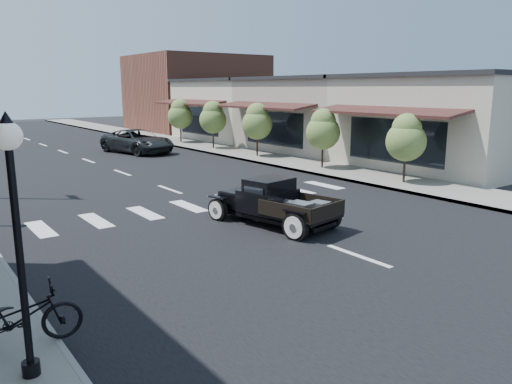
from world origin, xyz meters
TOP-DOWN VIEW (x-y plane):
  - ground at (0.00, 0.00)m, footprint 120.00×120.00m
  - road at (0.00, 15.00)m, footprint 14.00×80.00m
  - road_markings at (0.00, 10.00)m, footprint 12.00×60.00m
  - sidewalk_right at (8.50, 15.00)m, footprint 3.00×80.00m
  - storefront_near at (15.00, 4.00)m, footprint 10.00×9.00m
  - storefront_mid at (15.00, 13.00)m, footprint 10.00×9.00m
  - storefront_far at (15.00, 22.00)m, footprint 10.00×9.00m
  - far_building_right at (15.50, 32.00)m, footprint 11.00×10.00m
  - lamp_post_a at (-7.60, -4.00)m, footprint 0.36×0.36m
  - small_tree_a at (8.30, 2.07)m, footprint 1.64×1.64m
  - small_tree_b at (8.30, 6.95)m, footprint 1.67×1.67m
  - small_tree_c at (8.30, 12.37)m, footprint 1.75×1.75m
  - small_tree_d at (8.30, 17.22)m, footprint 1.76×1.76m
  - small_tree_e at (8.30, 21.73)m, footprint 1.78×1.78m
  - hotrod_pickup at (0.11, 0.43)m, footprint 2.71×4.42m
  - second_car at (3.66, 18.69)m, footprint 3.53×5.66m
  - motorcycle at (-7.55, -3.13)m, footprint 1.87×0.82m

SIDE VIEW (x-z plane):
  - ground at x=0.00m, z-range 0.00..0.00m
  - road_markings at x=0.00m, z-range -0.03..0.03m
  - road at x=0.00m, z-range 0.00..0.02m
  - sidewalk_right at x=8.50m, z-range 0.00..0.15m
  - motorcycle at x=-7.55m, z-range 0.15..1.10m
  - hotrod_pickup at x=0.11m, z-range 0.00..1.43m
  - second_car at x=3.66m, z-range 0.00..1.46m
  - small_tree_a at x=8.30m, z-range 0.15..2.89m
  - small_tree_b at x=8.30m, z-range 0.15..2.93m
  - small_tree_c at x=8.30m, z-range 0.15..3.07m
  - small_tree_d at x=8.30m, z-range 0.15..3.08m
  - small_tree_e at x=8.30m, z-range 0.15..3.12m
  - lamp_post_a at x=-7.60m, z-range 0.15..3.71m
  - storefront_near at x=15.00m, z-range 0.00..4.50m
  - storefront_mid at x=15.00m, z-range 0.00..4.50m
  - storefront_far at x=15.00m, z-range 0.00..4.50m
  - far_building_right at x=15.50m, z-range 0.00..7.00m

